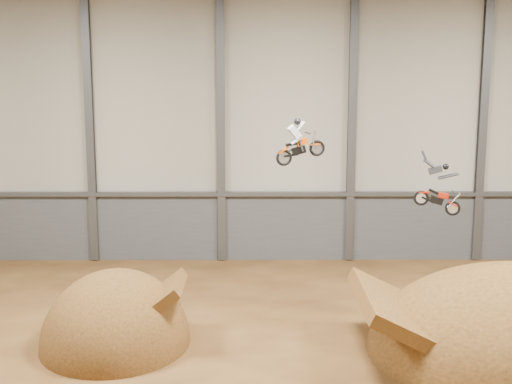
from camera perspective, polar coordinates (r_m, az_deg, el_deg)
The scene contains 10 objects.
back_wall at distance 36.61m, azimuth 2.43°, elevation 5.23°, with size 40.00×0.10×14.00m, color #B0AD9C.
lower_band_back at distance 37.35m, azimuth 2.37°, elevation -2.83°, with size 39.80×0.18×3.50m, color #4A4D51.
steel_rail at distance 36.83m, azimuth 2.40°, elevation -0.16°, with size 39.80×0.35×0.20m, color #47494F.
steel_column_1 at distance 37.30m, azimuth -13.15°, elevation 5.07°, with size 0.40×0.36×13.90m, color #47494F.
steel_column_2 at distance 36.40m, azimuth -2.83°, elevation 5.20°, with size 0.40×0.36×13.90m, color #47494F.
steel_column_3 at distance 36.71m, azimuth 7.67°, elevation 5.16°, with size 0.40×0.36×13.90m, color #47494F.
steel_column_4 at distance 38.20m, azimuth 17.66°, elevation 4.97°, with size 0.40×0.36×13.90m, color #47494F.
takeoff_ramp at distance 27.54m, azimuth -11.12°, elevation -11.78°, with size 5.49×6.34×5.49m, color #432810.
fmx_rider_a at distance 25.96m, azimuth 3.75°, elevation 4.37°, with size 1.87×0.71×1.69m, color #D54903, non-canonical shape.
fmx_rider_b at distance 28.20m, azimuth 14.18°, elevation 0.65°, with size 2.42×0.69×2.07m, color #AF1B09, non-canonical shape.
Camera 1 is at (-1.70, -21.41, 10.34)m, focal length 50.00 mm.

